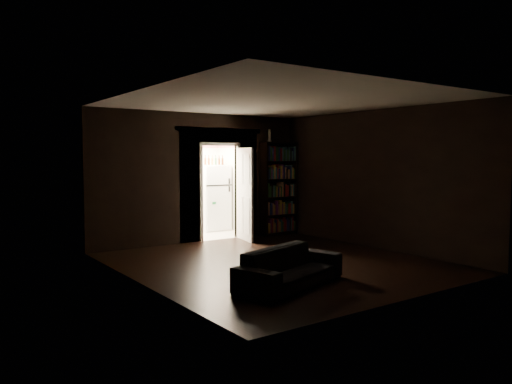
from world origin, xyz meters
The scene contains 9 objects.
ground centered at (0.00, 0.00, 0.00)m, with size 5.50×5.50×0.00m, color black.
room_walls centered at (-0.01, 1.07, 1.68)m, with size 5.02×5.61×2.84m.
kitchen_alcove centered at (0.50, 3.87, 1.21)m, with size 2.20×1.80×2.60m.
sofa centered at (-0.79, -1.32, 0.36)m, with size 1.85×0.80×0.71m, color black.
bookshelf centered at (2.00, 2.55, 1.10)m, with size 0.90×0.32×2.20m, color black.
refrigerator centered at (1.09, 4.11, 0.82)m, with size 0.74×0.68×1.65m, color white.
door centered at (0.88, 2.31, 1.02)m, with size 0.85×0.05×2.05m, color white.
figurine centered at (1.75, 2.58, 2.35)m, with size 0.10×0.10×0.31m, color silver.
bottles centered at (1.08, 3.99, 1.77)m, with size 0.61×0.08×0.25m, color black.
Camera 1 is at (-5.27, -6.80, 1.84)m, focal length 35.00 mm.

